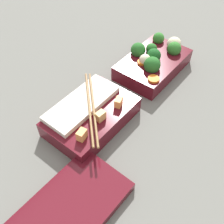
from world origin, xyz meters
The scene contains 4 objects.
ground_plane centered at (0.00, 0.00, 0.00)m, with size 3.00×3.00×0.00m, color slate.
bento_tray_vegetable centered at (-0.12, 0.00, 0.03)m, with size 0.20×0.13×0.07m.
bento_tray_rice centered at (0.13, -0.01, 0.02)m, with size 0.20×0.16×0.06m.
bento_lid centered at (0.29, 0.10, 0.01)m, with size 0.20×0.13×0.02m, color #510F19.
Camera 1 is at (0.40, 0.27, 0.46)m, focal length 42.00 mm.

